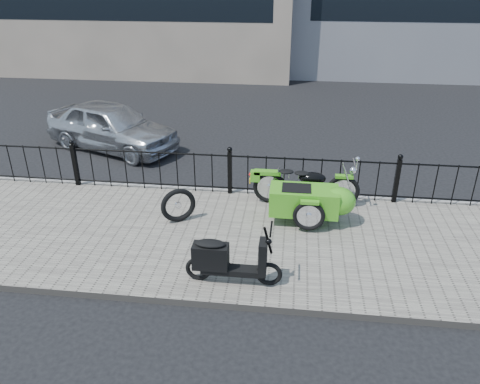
# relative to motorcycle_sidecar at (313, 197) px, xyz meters

# --- Properties ---
(ground) EXTENTS (120.00, 120.00, 0.00)m
(ground) POSITION_rel_motorcycle_sidecar_xyz_m (-1.76, -0.34, -0.59)
(ground) COLOR black
(ground) RESTS_ON ground
(sidewalk) EXTENTS (30.00, 3.80, 0.12)m
(sidewalk) POSITION_rel_motorcycle_sidecar_xyz_m (-1.76, -0.84, -0.53)
(sidewalk) COLOR #6D665C
(sidewalk) RESTS_ON ground
(curb) EXTENTS (30.00, 0.10, 0.12)m
(curb) POSITION_rel_motorcycle_sidecar_xyz_m (-1.76, 1.10, -0.53)
(curb) COLOR gray
(curb) RESTS_ON ground
(iron_fence) EXTENTS (14.11, 0.11, 1.08)m
(iron_fence) POSITION_rel_motorcycle_sidecar_xyz_m (-1.76, 0.96, -0.01)
(iron_fence) COLOR black
(iron_fence) RESTS_ON sidewalk
(motorcycle_sidecar) EXTENTS (2.28, 1.48, 0.98)m
(motorcycle_sidecar) POSITION_rel_motorcycle_sidecar_xyz_m (0.00, 0.00, 0.00)
(motorcycle_sidecar) COLOR black
(motorcycle_sidecar) RESTS_ON sidewalk
(scooter) EXTENTS (1.53, 0.45, 1.04)m
(scooter) POSITION_rel_motorcycle_sidecar_xyz_m (-1.37, -2.21, -0.07)
(scooter) COLOR black
(scooter) RESTS_ON sidewalk
(spare_tire) EXTENTS (0.65, 0.44, 0.70)m
(spare_tire) POSITION_rel_motorcycle_sidecar_xyz_m (-2.58, -0.40, -0.13)
(spare_tire) COLOR black
(spare_tire) RESTS_ON sidewalk
(sedan_car) EXTENTS (4.15, 2.89, 1.31)m
(sedan_car) POSITION_rel_motorcycle_sidecar_xyz_m (-5.41, 3.58, 0.06)
(sedan_car) COLOR #B5B8BC
(sedan_car) RESTS_ON ground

